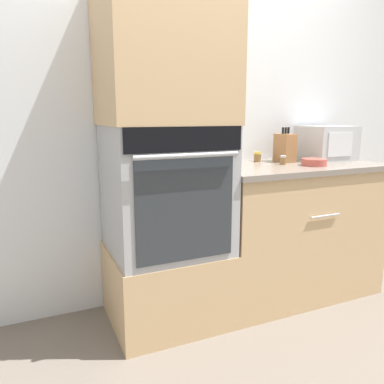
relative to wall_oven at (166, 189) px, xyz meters
name	(u,v)px	position (x,y,z in m)	size (l,w,h in m)	color
ground_plane	(239,330)	(0.34, -0.30, -0.81)	(12.00, 12.00, 0.00)	#6B6056
wall_back	(195,112)	(0.34, 0.33, 0.44)	(8.00, 0.05, 2.50)	silver
oven_cabinet_base	(167,284)	(0.00, 0.00, -0.59)	(0.67, 0.60, 0.45)	tan
wall_oven	(166,189)	(0.00, 0.00, 0.00)	(0.65, 0.64, 0.73)	#9EA0A5
oven_cabinet_upper	(164,52)	(0.00, 0.00, 0.75)	(0.67, 0.60, 0.78)	tan
counter_unit	(291,229)	(0.92, 0.00, -0.36)	(1.18, 0.63, 0.91)	tan
microwave	(326,143)	(1.29, 0.13, 0.22)	(0.35, 0.32, 0.24)	#B2B5BA
knife_block	(285,148)	(0.94, 0.14, 0.19)	(0.09, 0.15, 0.24)	olive
bowl	(314,162)	(0.99, -0.10, 0.12)	(0.16, 0.16, 0.04)	#B24C42
condiment_jar_near	(283,160)	(0.83, 0.01, 0.13)	(0.04, 0.04, 0.06)	brown
condiment_jar_mid	(257,157)	(0.76, 0.22, 0.13)	(0.05, 0.05, 0.07)	brown
condiment_jar_far	(225,157)	(0.44, 0.10, 0.15)	(0.06, 0.06, 0.12)	silver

